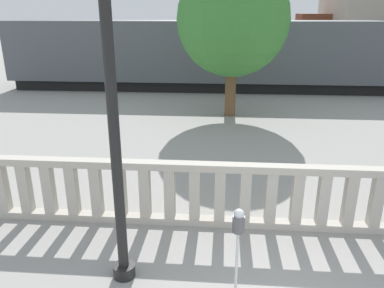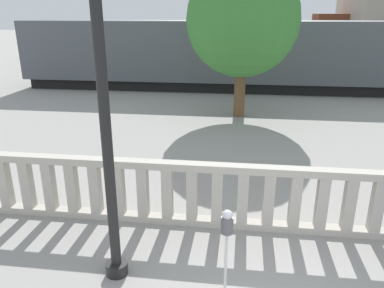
# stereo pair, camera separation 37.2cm
# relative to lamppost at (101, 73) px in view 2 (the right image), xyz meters

# --- Properties ---
(balustrade) EXTENTS (13.13, 0.24, 1.30)m
(balustrade) POSITION_rel_lamppost_xyz_m (2.44, 1.63, -2.55)
(balustrade) COLOR #BCB5A8
(balustrade) RESTS_ON ground
(lamppost) EXTENTS (0.43, 0.43, 5.32)m
(lamppost) POSITION_rel_lamppost_xyz_m (0.00, 0.00, 0.00)
(lamppost) COLOR black
(lamppost) RESTS_ON ground
(parking_meter) EXTENTS (0.17, 0.17, 1.50)m
(parking_meter) POSITION_rel_lamppost_xyz_m (1.73, -0.41, -1.99)
(parking_meter) COLOR silver
(parking_meter) RESTS_ON ground
(train_near) EXTENTS (27.03, 2.97, 4.12)m
(train_near) POSITION_rel_lamppost_xyz_m (4.00, 15.35, -1.35)
(train_near) COLOR black
(train_near) RESTS_ON ground
(train_far) EXTENTS (24.48, 3.16, 3.80)m
(train_far) POSITION_rel_lamppost_xyz_m (-1.68, 26.65, -1.50)
(train_far) COLOR black
(train_far) RESTS_ON ground
(tree_left) EXTENTS (4.22, 4.22, 5.78)m
(tree_left) POSITION_rel_lamppost_xyz_m (1.81, 9.91, 0.47)
(tree_left) COLOR brown
(tree_left) RESTS_ON ground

